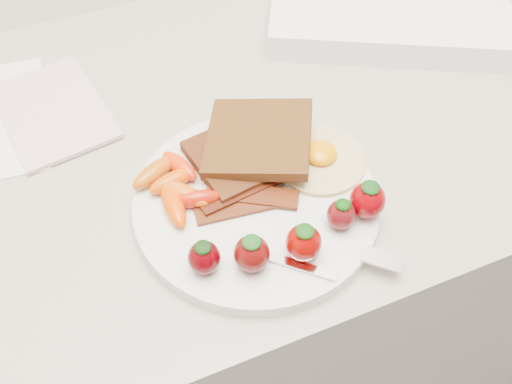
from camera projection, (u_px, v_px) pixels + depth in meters
name	position (u px, v px, depth m)	size (l,w,h in m)	color
counter	(232.00, 294.00, 1.07)	(2.00, 0.60, 0.90)	gray
plate	(256.00, 203.00, 0.63)	(0.27, 0.27, 0.02)	silver
toast_lower	(239.00, 157.00, 0.65)	(0.10, 0.10, 0.01)	#3F2110
toast_upper	(259.00, 138.00, 0.65)	(0.12, 0.12, 0.01)	#31200B
fried_egg	(320.00, 158.00, 0.65)	(0.12, 0.12, 0.02)	beige
bacon_strips	(245.00, 197.00, 0.62)	(0.12, 0.07, 0.01)	#350D06
baby_carrots	(175.00, 186.00, 0.62)	(0.09, 0.11, 0.02)	#D94903
strawberries	(299.00, 232.00, 0.57)	(0.22, 0.06, 0.05)	#490005
fork	(331.00, 260.00, 0.57)	(0.15, 0.09, 0.00)	silver
notepad	(53.00, 111.00, 0.73)	(0.12, 0.18, 0.01)	beige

